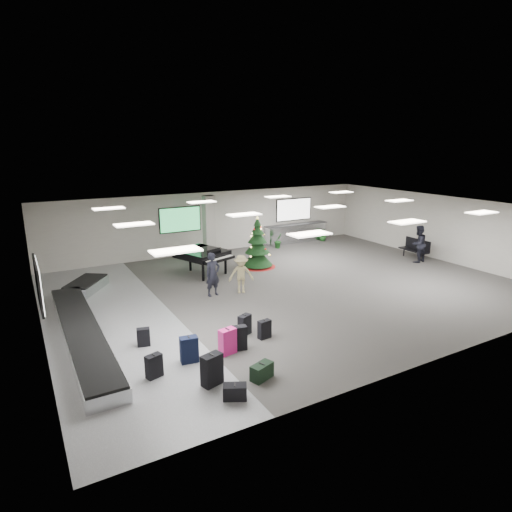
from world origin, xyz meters
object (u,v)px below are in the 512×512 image
christmas_tree (257,249)px  grand_piano (203,254)px  potted_plant_right (323,235)px  service_counter (296,233)px  pink_suitcase (228,341)px  traveler_a (213,274)px  traveler_b (241,274)px  baggage_carousel (83,321)px  potted_plant_left (278,241)px  bench (415,248)px  traveler_bench (418,244)px

christmas_tree → grand_piano: 2.70m
potted_plant_right → service_counter: bearing=162.0°
service_counter → pink_suitcase: size_ratio=5.39×
service_counter → christmas_tree: bearing=-143.3°
service_counter → traveler_a: traveler_a is taller
traveler_b → potted_plant_right: size_ratio=2.04×
grand_piano → traveler_b: bearing=-103.7°
christmas_tree → traveler_b: bearing=-129.5°
baggage_carousel → christmas_tree: bearing=21.9°
service_counter → potted_plant_left: size_ratio=4.75×
potted_plant_right → christmas_tree: bearing=-154.8°
pink_suitcase → bench: (12.70, 4.48, 0.20)m
christmas_tree → potted_plant_left: christmas_tree is taller
traveler_b → potted_plant_right: 10.30m
service_counter → traveler_a: 10.06m
grand_piano → traveler_a: 2.86m
baggage_carousel → traveler_b: size_ratio=6.44×
traveler_a → potted_plant_left: traveler_a is taller
traveler_bench → bench: bearing=-139.8°
service_counter → bench: 6.81m
bench → potted_plant_left: size_ratio=1.89×
bench → traveler_a: traveler_a is taller
grand_piano → potted_plant_right: grand_piano is taller
service_counter → pink_suitcase: service_counter is taller
grand_piano → potted_plant_right: bearing=-2.9°
service_counter → bench: service_counter is taller
pink_suitcase → christmas_tree: size_ratio=0.31×
baggage_carousel → potted_plant_left: bearing=28.3°
bench → potted_plant_right: (-1.50, 5.56, -0.20)m
traveler_bench → traveler_a: bearing=-11.5°
traveler_a → potted_plant_right: traveler_a is taller
potted_plant_right → pink_suitcase: bearing=-138.1°
baggage_carousel → traveler_a: size_ratio=5.75×
traveler_b → pink_suitcase: bearing=-100.4°
grand_piano → traveler_b: 3.02m
bench → potted_plant_right: bench is taller
baggage_carousel → bench: size_ratio=6.01×
christmas_tree → potted_plant_right: christmas_tree is taller
traveler_bench → potted_plant_left: bearing=-61.8°
christmas_tree → potted_plant_right: 6.83m
christmas_tree → potted_plant_left: size_ratio=2.87×
bench → traveler_b: size_ratio=1.07×
bench → potted_plant_left: bearing=135.5°
baggage_carousel → potted_plant_right: size_ratio=13.14×
pink_suitcase → grand_piano: (2.33, 7.27, 0.55)m
baggage_carousel → bench: 15.94m
bench → pink_suitcase: bearing=-157.2°
pink_suitcase → traveler_a: size_ratio=0.44×
baggage_carousel → bench: bearing=2.4°
baggage_carousel → traveler_bench: (15.46, 0.13, 0.70)m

